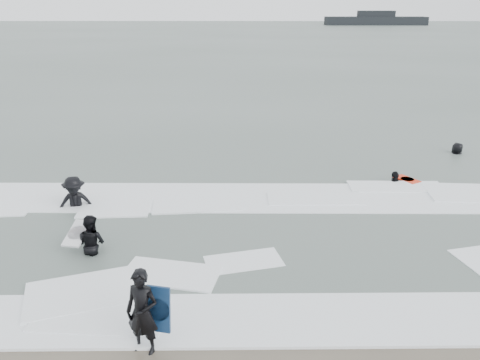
{
  "coord_description": "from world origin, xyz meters",
  "views": [
    {
      "loc": [
        0.09,
        -8.9,
        6.42
      ],
      "look_at": [
        0.0,
        5.0,
        1.1
      ],
      "focal_mm": 35.0,
      "sensor_mm": 36.0,
      "label": 1
    }
  ],
  "objects_px": {
    "surfer_right_near": "(395,184)",
    "surfer_right_far": "(456,155)",
    "surfer_centre": "(146,350)",
    "surfer_wading": "(93,253)",
    "vessel_horizon": "(376,20)",
    "surfer_breaker": "(76,209)"
  },
  "relations": [
    {
      "from": "surfer_right_near",
      "to": "surfer_right_far",
      "type": "relative_size",
      "value": 0.97
    },
    {
      "from": "surfer_centre",
      "to": "surfer_right_near",
      "type": "bearing_deg",
      "value": 66.31
    },
    {
      "from": "surfer_wading",
      "to": "surfer_right_near",
      "type": "relative_size",
      "value": 1.03
    },
    {
      "from": "surfer_wading",
      "to": "surfer_right_far",
      "type": "distance_m",
      "value": 16.28
    },
    {
      "from": "surfer_wading",
      "to": "vessel_horizon",
      "type": "distance_m",
      "value": 136.56
    },
    {
      "from": "surfer_breaker",
      "to": "vessel_horizon",
      "type": "bearing_deg",
      "value": 58.45
    },
    {
      "from": "surfer_centre",
      "to": "surfer_wading",
      "type": "xyz_separation_m",
      "value": [
        -2.17,
        3.76,
        0.0
      ]
    },
    {
      "from": "surfer_centre",
      "to": "surfer_wading",
      "type": "height_order",
      "value": "surfer_centre"
    },
    {
      "from": "surfer_right_near",
      "to": "surfer_right_far",
      "type": "height_order",
      "value": "surfer_right_far"
    },
    {
      "from": "surfer_centre",
      "to": "surfer_right_near",
      "type": "distance_m",
      "value": 11.83
    },
    {
      "from": "surfer_centre",
      "to": "surfer_wading",
      "type": "relative_size",
      "value": 1.07
    },
    {
      "from": "surfer_breaker",
      "to": "surfer_right_far",
      "type": "relative_size",
      "value": 1.17
    },
    {
      "from": "surfer_wading",
      "to": "surfer_breaker",
      "type": "xyz_separation_m",
      "value": [
        -1.44,
        2.93,
        0.0
      ]
    },
    {
      "from": "surfer_centre",
      "to": "surfer_breaker",
      "type": "distance_m",
      "value": 7.6
    },
    {
      "from": "vessel_horizon",
      "to": "surfer_right_far",
      "type": "bearing_deg",
      "value": -103.11
    },
    {
      "from": "surfer_wading",
      "to": "surfer_centre",
      "type": "bearing_deg",
      "value": 142.02
    },
    {
      "from": "surfer_centre",
      "to": "surfer_right_near",
      "type": "height_order",
      "value": "surfer_centre"
    },
    {
      "from": "surfer_centre",
      "to": "surfer_right_near",
      "type": "relative_size",
      "value": 1.1
    },
    {
      "from": "surfer_right_far",
      "to": "surfer_wading",
      "type": "bearing_deg",
      "value": 10.79
    },
    {
      "from": "surfer_centre",
      "to": "surfer_right_far",
      "type": "relative_size",
      "value": 1.07
    },
    {
      "from": "surfer_breaker",
      "to": "vessel_horizon",
      "type": "xyz_separation_m",
      "value": [
        43.3,
        127.05,
        1.44
      ]
    },
    {
      "from": "surfer_wading",
      "to": "surfer_right_near",
      "type": "bearing_deg",
      "value": -129.72
    }
  ]
}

